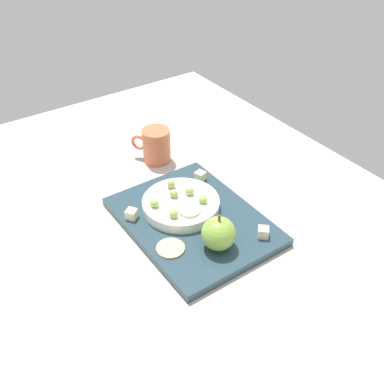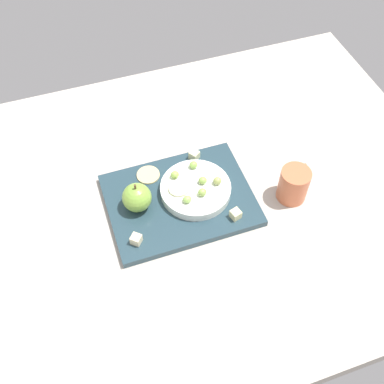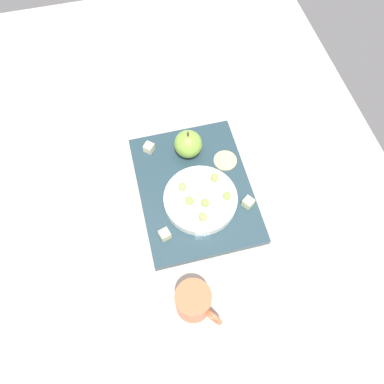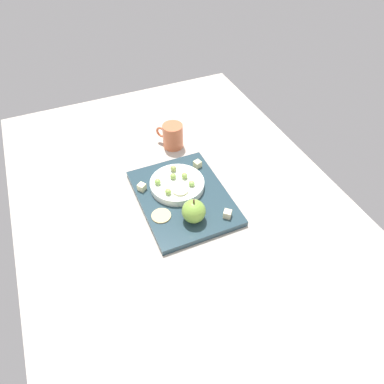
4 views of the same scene
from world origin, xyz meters
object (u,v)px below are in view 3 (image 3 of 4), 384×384
object	(u,v)px
grape_4	(203,217)
cheese_cube_1	(248,203)
apple_whole	(188,144)
cup	(194,302)
grape_2	(189,201)
grape_5	(227,196)
serving_dish	(200,200)
platter	(195,189)
grape_1	(215,177)
cheese_cube_2	(165,235)
apple_slice_0	(198,181)
grape_0	(204,203)
cracker_0	(225,161)
cheese_cube_0	(149,148)
grape_3	(182,187)

from	to	relation	value
grape_4	cheese_cube_1	bearing A→B (deg)	99.41
apple_whole	cup	world-z (taller)	same
apple_whole	cheese_cube_1	size ratio (longest dim) A/B	3.16
grape_2	grape_5	size ratio (longest dim) A/B	1.00
serving_dish	cup	bearing A→B (deg)	-17.75
platter	serving_dish	xyz separation A→B (cm)	(3.85, 0.30, 1.95)
apple_whole	grape_2	size ratio (longest dim) A/B	3.34
cheese_cube_1	grape_1	xyz separation A→B (cm)	(-6.63, -5.75, 1.98)
apple_whole	grape_2	bearing A→B (deg)	-12.43
grape_1	grape_4	distance (cm)	9.66
serving_dish	cheese_cube_2	size ratio (longest dim) A/B	7.81
grape_4	apple_slice_0	xyz separation A→B (cm)	(-8.59, 1.14, -0.61)
serving_dish	grape_2	distance (cm)	3.31
cheese_cube_1	cheese_cube_2	world-z (taller)	same
platter	cup	size ratio (longest dim) A/B	3.69
apple_slice_0	grape_2	bearing A→B (deg)	-34.33
cheese_cube_1	grape_4	xyz separation A→B (cm)	(1.75, -10.55, 2.05)
grape_0	grape_2	size ratio (longest dim) A/B	1.00
cracker_0	grape_5	distance (cm)	10.89
cheese_cube_0	grape_2	size ratio (longest dim) A/B	1.06
cheese_cube_0	cup	bearing A→B (deg)	2.46
grape_5	cracker_0	bearing A→B (deg)	164.77
cheese_cube_1	grape_3	distance (cm)	14.58
grape_3	grape_2	bearing A→B (deg)	10.35
cup	grape_3	bearing A→B (deg)	171.94
cheese_cube_0	grape_1	size ratio (longest dim) A/B	1.06
apple_whole	grape_1	distance (cm)	10.35
serving_dish	apple_whole	xyz separation A→B (cm)	(-13.25, 0.45, 2.13)
grape_5	serving_dish	bearing A→B (deg)	-104.18
platter	apple_whole	xyz separation A→B (cm)	(-9.40, 0.76, 4.09)
platter	grape_1	world-z (taller)	grape_1
apple_whole	grape_4	bearing A→B (deg)	-3.83
grape_2	grape_3	world-z (taller)	grape_2
grape_5	cheese_cube_1	bearing A→B (deg)	68.56
serving_dish	apple_whole	world-z (taller)	apple_whole
cracker_0	grape_0	bearing A→B (deg)	-36.84
cracker_0	grape_5	xyz separation A→B (cm)	(10.15, -2.76, 2.80)
cheese_cube_0	cheese_cube_2	world-z (taller)	same
platter	grape_0	bearing A→B (deg)	5.26
grape_5	grape_3	bearing A→B (deg)	-117.15
cheese_cube_1	cheese_cube_2	xyz separation A→B (cm)	(2.88, -18.92, 0.00)
grape_3	grape_4	xyz separation A→B (cm)	(7.93, 2.52, 0.14)
grape_0	grape_3	xyz separation A→B (cm)	(-4.92, -3.50, -0.03)
cheese_cube_0	cheese_cube_2	bearing A→B (deg)	-2.31
cheese_cube_1	grape_2	bearing A→B (deg)	-101.30
cheese_cube_2	cracker_0	bearing A→B (deg)	130.45
cheese_cube_1	apple_slice_0	distance (cm)	11.73
cracker_0	grape_4	world-z (taller)	grape_4
cheese_cube_0	grape_5	size ratio (longest dim) A/B	1.06
apple_slice_0	cracker_0	bearing A→B (deg)	122.82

